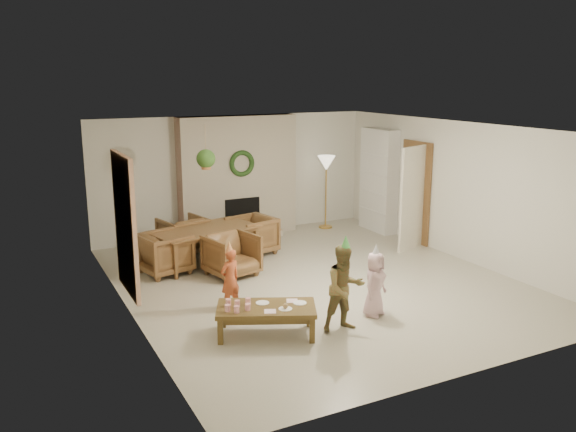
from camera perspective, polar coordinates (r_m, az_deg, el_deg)
floor at (r=9.82m, az=2.63°, el=-6.27°), size 7.00×7.00×0.00m
ceiling at (r=9.28m, az=2.80°, el=8.42°), size 7.00×7.00×0.00m
wall_back at (r=12.58m, az=-5.16°, el=3.93°), size 7.00×0.00×7.00m
wall_front at (r=6.76m, az=17.51°, el=-4.88°), size 7.00×0.00×7.00m
wall_left at (r=8.45m, az=-15.31°, el=-1.14°), size 0.00×7.00×7.00m
wall_right at (r=11.23m, az=16.18°, el=2.32°), size 0.00×7.00×7.00m
fireplace_mass at (r=12.40m, az=-4.82°, el=3.80°), size 2.50×0.40×2.50m
fireplace_hearth at (r=12.34m, az=-4.10°, el=-1.90°), size 1.60×0.30×0.12m
fireplace_firebox at (r=12.39m, az=-4.43°, el=0.03°), size 0.75×0.12×0.75m
fireplace_wreath at (r=12.14m, az=-4.44°, el=5.04°), size 0.54×0.10×0.54m
floor_lamp_base at (r=13.23m, az=3.61°, el=-1.04°), size 0.30×0.30×0.03m
floor_lamp_post at (r=13.07m, az=3.65°, el=2.07°), size 0.03×0.03×1.44m
floor_lamp_shade at (r=12.95m, az=3.70°, el=5.08°), size 0.38×0.38×0.32m
bookshelf_carcass at (r=12.91m, az=8.69°, el=3.39°), size 0.30×1.00×2.20m
bookshelf_shelf_a at (r=13.02m, az=8.52°, el=0.57°), size 0.30×0.92×0.03m
bookshelf_shelf_b at (r=12.94m, az=8.58°, el=2.30°), size 0.30×0.92×0.03m
bookshelf_shelf_c at (r=12.87m, az=8.64°, el=4.05°), size 0.30×0.92×0.03m
bookshelf_shelf_d at (r=12.82m, az=8.70°, el=5.81°), size 0.30×0.92×0.03m
books_row_lower at (r=12.86m, az=8.85°, el=1.04°), size 0.20×0.40×0.24m
books_row_mid at (r=12.95m, az=8.40°, el=2.94°), size 0.20×0.44×0.24m
books_row_upper at (r=12.76m, az=8.85°, el=4.55°), size 0.20×0.36×0.22m
door_frame at (r=12.13m, az=12.14°, el=2.23°), size 0.05×0.86×2.04m
door_leaf at (r=11.61m, az=11.84°, el=1.66°), size 0.77×0.32×2.00m
curtain_panel at (r=8.64m, az=-15.32°, el=-0.81°), size 0.06×1.20×2.00m
dining_table at (r=10.69m, az=-7.86°, el=-2.92°), size 2.02×1.41×0.65m
dining_chair_near at (r=10.03m, az=-5.41°, el=-3.74°), size 0.92×0.94×0.72m
dining_chair_far at (r=11.35m, az=-10.03°, el=-1.86°), size 0.92×0.94×0.72m
dining_chair_left at (r=10.30m, az=-11.69°, el=-3.51°), size 0.94×0.92×0.72m
dining_chair_right at (r=11.22m, az=-3.48°, el=-1.85°), size 0.94×0.92×0.72m
hanging_plant_cord at (r=10.15m, az=-7.91°, el=6.75°), size 0.01×0.01×0.70m
hanging_plant_pot at (r=10.20m, az=-7.85°, el=4.79°), size 0.16×0.16×0.12m
hanging_plant_foliage at (r=10.18m, az=-7.87°, el=5.46°), size 0.32×0.32×0.32m
coffee_table_top at (r=7.76m, az=-2.10°, el=-8.85°), size 1.42×1.11×0.06m
coffee_table_apron at (r=7.79m, az=-2.10°, el=-9.32°), size 1.29×0.98×0.08m
coffee_leg_fl at (r=7.62m, az=-6.50°, el=-10.95°), size 0.09×0.09×0.33m
coffee_leg_fr at (r=7.62m, az=2.33°, el=-10.88°), size 0.09×0.09×0.33m
coffee_leg_bl at (r=8.10m, az=-6.23°, el=-9.45°), size 0.09×0.09×0.33m
coffee_leg_br at (r=8.09m, az=2.05°, el=-9.38°), size 0.09×0.09×0.33m
cup_a at (r=7.62m, az=-5.82°, el=-8.77°), size 0.09×0.09×0.09m
cup_b at (r=7.80m, az=-5.73°, el=-8.23°), size 0.09×0.09×0.09m
cup_c at (r=7.56m, az=-4.95°, el=-8.91°), size 0.09×0.09×0.09m
cup_d at (r=7.74m, az=-4.88°, el=-8.36°), size 0.09×0.09×0.09m
cup_e at (r=7.63m, az=-3.89°, el=-8.68°), size 0.09×0.09×0.09m
cup_f at (r=7.81m, az=-3.84°, el=-8.15°), size 0.09×0.09×0.09m
plate_a at (r=7.86m, az=-2.46°, el=-8.31°), size 0.23×0.23×0.01m
plate_b at (r=7.66m, az=-0.25°, el=-8.88°), size 0.23×0.23×0.01m
plate_c at (r=7.85m, az=1.14°, el=-8.32°), size 0.23×0.23×0.01m
food_scoop at (r=7.65m, az=-0.25°, el=-8.61°), size 0.09×0.09×0.07m
napkin_left at (r=7.59m, az=-1.73°, el=-9.12°), size 0.19×0.19×0.01m
napkin_right at (r=7.92m, az=0.40°, el=-8.13°), size 0.19×0.19×0.01m
child_red at (r=8.59m, az=-5.58°, el=-6.06°), size 0.38×0.30×0.90m
party_hat_red at (r=8.44m, az=-5.66°, el=-2.95°), size 0.13×0.13×0.17m
child_plaid at (r=7.86m, az=5.45°, el=-6.90°), size 0.60×0.49×1.16m
party_hat_plaid at (r=7.67m, az=5.56°, el=-2.53°), size 0.18×0.18×0.19m
child_pink at (r=8.42m, az=8.32°, el=-6.46°), size 0.53×0.47×0.92m
party_hat_pink at (r=8.27m, az=8.43°, el=-3.22°), size 0.15×0.15×0.17m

